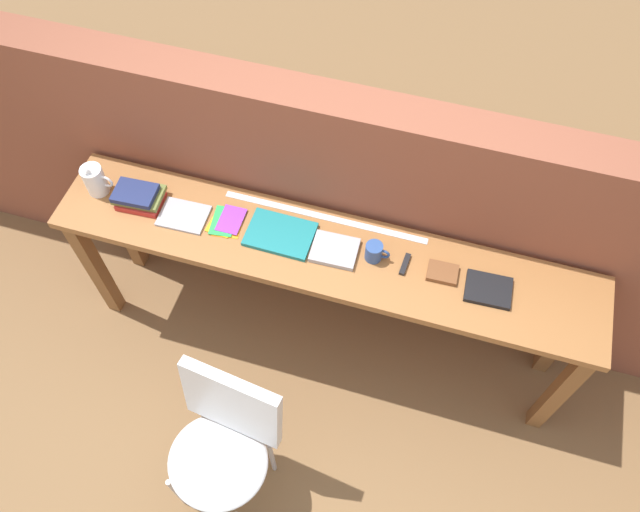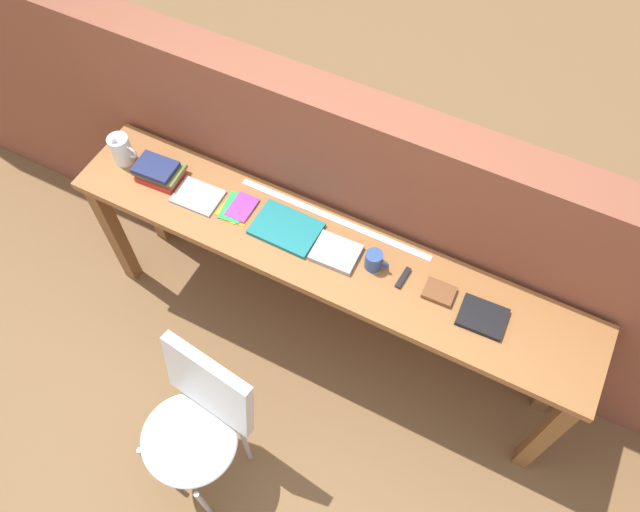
{
  "view_description": "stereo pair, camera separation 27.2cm",
  "coord_description": "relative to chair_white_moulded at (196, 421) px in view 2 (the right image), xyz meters",
  "views": [
    {
      "loc": [
        0.41,
        -1.14,
        3.2
      ],
      "look_at": [
        0.0,
        0.25,
        0.9
      ],
      "focal_mm": 35.0,
      "sensor_mm": 36.0,
      "label": 1
    },
    {
      "loc": [
        0.66,
        -1.04,
        3.2
      ],
      "look_at": [
        0.0,
        0.25,
        0.9
      ],
      "focal_mm": 35.0,
      "sensor_mm": 36.0,
      "label": 2
    }
  ],
  "objects": [
    {
      "name": "chair_white_moulded",
      "position": [
        0.0,
        0.0,
        0.0
      ],
      "size": [
        0.49,
        0.5,
        0.89
      ],
      "color": "silver",
      "rests_on": "ground"
    },
    {
      "name": "ground_plane",
      "position": [
        0.2,
        0.54,
        -0.53
      ],
      "size": [
        40.0,
        40.0,
        0.0
      ],
      "primitive_type": "plane",
      "color": "brown"
    },
    {
      "name": "leather_journal_brown",
      "position": [
        0.73,
        0.87,
        0.37
      ],
      "size": [
        0.13,
        0.1,
        0.02
      ],
      "primitive_type": "cube",
      "rotation": [
        0.0,
        0.0,
        0.03
      ],
      "color": "brown",
      "rests_on": "sideboard"
    },
    {
      "name": "brick_wall_back",
      "position": [
        0.2,
        1.18,
        0.2
      ],
      "size": [
        6.0,
        0.2,
        1.46
      ],
      "primitive_type": "cube",
      "color": "brown",
      "rests_on": "ground"
    },
    {
      "name": "book_stack_leftmost",
      "position": [
        -0.69,
        0.85,
        0.39
      ],
      "size": [
        0.23,
        0.17,
        0.08
      ],
      "color": "red",
      "rests_on": "sideboard"
    },
    {
      "name": "book_repair_rightmost",
      "position": [
        0.93,
        0.84,
        0.36
      ],
      "size": [
        0.2,
        0.16,
        0.02
      ],
      "primitive_type": "cube",
      "rotation": [
        0.0,
        0.0,
        0.04
      ],
      "color": "black",
      "rests_on": "sideboard"
    },
    {
      "name": "magazine_cycling",
      "position": [
        -0.47,
        0.83,
        0.36
      ],
      "size": [
        0.22,
        0.17,
        0.01
      ],
      "primitive_type": "cube",
      "rotation": [
        0.0,
        0.0,
        0.03
      ],
      "color": "#9E9EA3",
      "rests_on": "sideboard"
    },
    {
      "name": "sideboard",
      "position": [
        0.2,
        0.84,
        0.21
      ],
      "size": [
        2.5,
        0.44,
        0.88
      ],
      "color": "#996033",
      "rests_on": "ground"
    },
    {
      "name": "ruler_metal_back_edge",
      "position": [
        0.15,
        1.01,
        0.35
      ],
      "size": [
        0.96,
        0.03,
        0.0
      ],
      "primitive_type": "cube",
      "color": "silver",
      "rests_on": "sideboard"
    },
    {
      "name": "pitcher_white",
      "position": [
        -0.91,
        0.86,
        0.43
      ],
      "size": [
        0.14,
        0.1,
        0.18
      ],
      "color": "white",
      "rests_on": "sideboard"
    },
    {
      "name": "book_grey_hardcover",
      "position": [
        0.25,
        0.84,
        0.37
      ],
      "size": [
        0.21,
        0.17,
        0.02
      ],
      "primitive_type": "cube",
      "rotation": [
        0.0,
        0.0,
        0.03
      ],
      "color": "#9E9EA3",
      "rests_on": "sideboard"
    },
    {
      "name": "multitool_folded",
      "position": [
        0.56,
        0.86,
        0.36
      ],
      "size": [
        0.03,
        0.11,
        0.02
      ],
      "primitive_type": "cube",
      "rotation": [
        0.0,
        0.0,
        -0.07
      ],
      "color": "black",
      "rests_on": "sideboard"
    },
    {
      "name": "mug",
      "position": [
        0.42,
        0.86,
        0.4
      ],
      "size": [
        0.11,
        0.08,
        0.09
      ],
      "color": "#2D4C8C",
      "rests_on": "sideboard"
    },
    {
      "name": "pamphlet_pile_colourful",
      "position": [
        -0.27,
        0.86,
        0.36
      ],
      "size": [
        0.16,
        0.18,
        0.01
      ],
      "color": "orange",
      "rests_on": "sideboard"
    },
    {
      "name": "book_open_centre",
      "position": [
        -0.01,
        0.86,
        0.36
      ],
      "size": [
        0.3,
        0.21,
        0.02
      ],
      "primitive_type": "cube",
      "rotation": [
        0.0,
        0.0,
        -0.01
      ],
      "color": "#19757A",
      "rests_on": "sideboard"
    }
  ]
}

